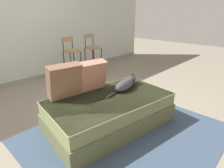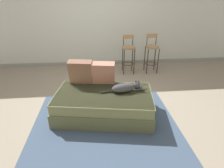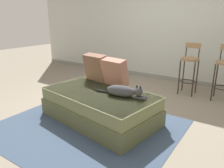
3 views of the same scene
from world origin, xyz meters
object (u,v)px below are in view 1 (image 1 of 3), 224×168
at_px(throw_pillow_middle, 92,75).
at_px(bar_stool_near_window, 72,56).
at_px(bar_stool_by_doorway, 93,52).
at_px(couch, 110,111).
at_px(cat, 126,84).
at_px(throw_pillow_corner, 65,81).

relative_size(throw_pillow_middle, bar_stool_near_window, 0.45).
xyz_separation_m(throw_pillow_middle, bar_stool_by_doorway, (1.34, 1.51, -0.07)).
relative_size(couch, throw_pillow_middle, 4.01).
distance_m(throw_pillow_middle, bar_stool_by_doorway, 2.02).
bearing_deg(cat, throw_pillow_middle, 137.05).
distance_m(cat, bar_stool_by_doorway, 2.09).
bearing_deg(couch, bar_stool_by_doorway, 54.16).
distance_m(throw_pillow_corner, bar_stool_near_window, 1.83).
bearing_deg(throw_pillow_middle, cat, -42.95).
height_order(throw_pillow_corner, throw_pillow_middle, throw_pillow_corner).
bearing_deg(cat, bar_stool_near_window, 78.70).
xyz_separation_m(cat, bar_stool_near_window, (0.37, 1.84, 0.08)).
distance_m(couch, bar_stool_by_doorway, 2.34).
bearing_deg(cat, couch, -174.13).
bearing_deg(throw_pillow_corner, bar_stool_near_window, 51.98).
xyz_separation_m(couch, bar_stool_near_window, (0.74, 1.88, 0.36)).
distance_m(couch, throw_pillow_corner, 0.73).
height_order(couch, throw_pillow_middle, throw_pillow_middle).
relative_size(throw_pillow_corner, bar_stool_near_window, 0.47).
relative_size(throw_pillow_corner, cat, 0.62).
distance_m(throw_pillow_corner, cat, 0.87).
bearing_deg(bar_stool_by_doorway, bar_stool_near_window, 179.99).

